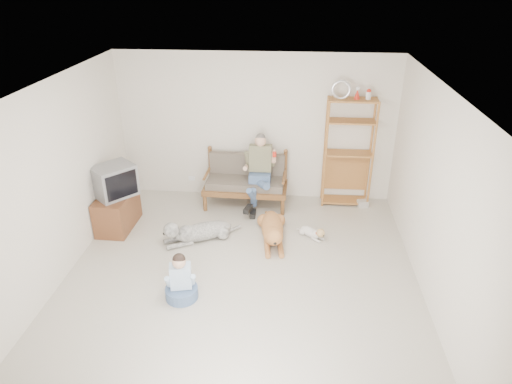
# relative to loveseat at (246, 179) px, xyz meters

# --- Properties ---
(floor) EXTENTS (5.50, 5.50, 0.00)m
(floor) POSITION_rel_loveseat_xyz_m (0.16, -2.37, -0.49)
(floor) COLOR beige
(floor) RESTS_ON ground
(ceiling) EXTENTS (5.50, 5.50, 0.00)m
(ceiling) POSITION_rel_loveseat_xyz_m (0.16, -2.37, 2.21)
(ceiling) COLOR silver
(ceiling) RESTS_ON ground
(wall_back) EXTENTS (5.00, 0.00, 5.00)m
(wall_back) POSITION_rel_loveseat_xyz_m (0.16, 0.38, 0.86)
(wall_back) COLOR beige
(wall_back) RESTS_ON ground
(wall_front) EXTENTS (5.00, 0.00, 5.00)m
(wall_front) POSITION_rel_loveseat_xyz_m (0.16, -5.12, 0.86)
(wall_front) COLOR beige
(wall_front) RESTS_ON ground
(wall_left) EXTENTS (0.00, 5.50, 5.50)m
(wall_left) POSITION_rel_loveseat_xyz_m (-2.34, -2.37, 0.86)
(wall_left) COLOR beige
(wall_left) RESTS_ON ground
(wall_right) EXTENTS (0.00, 5.50, 5.50)m
(wall_right) POSITION_rel_loveseat_xyz_m (2.66, -2.37, 0.86)
(wall_right) COLOR beige
(wall_right) RESTS_ON ground
(loveseat) EXTENTS (1.52, 0.75, 0.95)m
(loveseat) POSITION_rel_loveseat_xyz_m (0.00, 0.00, 0.00)
(loveseat) COLOR brown
(loveseat) RESTS_ON ground
(man) EXTENTS (0.52, 0.75, 1.21)m
(man) POSITION_rel_loveseat_xyz_m (0.24, -0.23, 0.15)
(man) COLOR slate
(man) RESTS_ON loveseat
(etagere) EXTENTS (0.88, 0.38, 2.29)m
(etagere) POSITION_rel_loveseat_xyz_m (1.82, 0.18, 0.53)
(etagere) COLOR #B57739
(etagere) RESTS_ON ground
(book_stack) EXTENTS (0.22, 0.18, 0.12)m
(book_stack) POSITION_rel_loveseat_xyz_m (2.16, 0.04, -0.43)
(book_stack) COLOR silver
(book_stack) RESTS_ON ground
(tv_stand) EXTENTS (0.52, 0.91, 0.60)m
(tv_stand) POSITION_rel_loveseat_xyz_m (-2.07, -1.03, -0.19)
(tv_stand) COLOR brown
(tv_stand) RESTS_ON ground
(crt_tv) EXTENTS (0.79, 0.80, 0.52)m
(crt_tv) POSITION_rel_loveseat_xyz_m (-2.04, -1.03, 0.37)
(crt_tv) COLOR slate
(crt_tv) RESTS_ON tv_stand
(wall_outlet) EXTENTS (0.12, 0.02, 0.08)m
(wall_outlet) POSITION_rel_loveseat_xyz_m (-1.09, 0.36, -0.19)
(wall_outlet) COLOR white
(wall_outlet) RESTS_ON ground
(golden_retriever) EXTENTS (0.46, 1.43, 0.43)m
(golden_retriever) POSITION_rel_loveseat_xyz_m (0.56, -1.23, -0.31)
(golden_retriever) COLOR #CA8346
(golden_retriever) RESTS_ON ground
(shaggy_dog) EXTENTS (1.23, 0.76, 0.41)m
(shaggy_dog) POSITION_rel_loveseat_xyz_m (-0.66, -1.36, -0.32)
(shaggy_dog) COLOR silver
(shaggy_dog) RESTS_ON ground
(terrier) EXTENTS (0.48, 0.43, 0.22)m
(terrier) POSITION_rel_loveseat_xyz_m (1.22, -1.11, -0.39)
(terrier) COLOR silver
(terrier) RESTS_ON ground
(child) EXTENTS (0.44, 0.44, 0.69)m
(child) POSITION_rel_loveseat_xyz_m (-0.58, -2.76, -0.24)
(child) COLOR slate
(child) RESTS_ON ground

